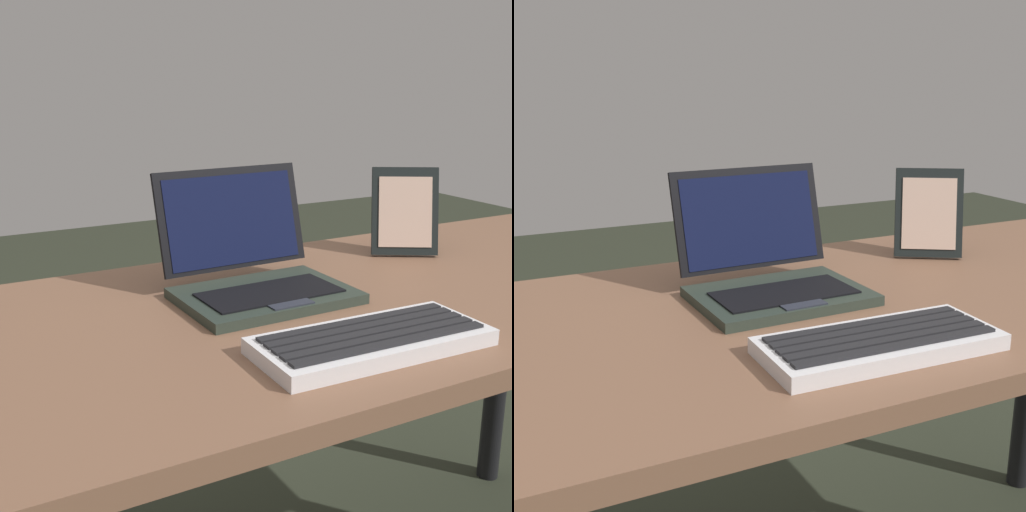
# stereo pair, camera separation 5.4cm
# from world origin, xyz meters

# --- Properties ---
(desk) EXTENTS (1.77, 0.69, 0.74)m
(desk) POSITION_xyz_m (0.00, 0.00, 0.65)
(desk) COLOR brown
(desk) RESTS_ON ground
(laptop_front) EXTENTS (0.28, 0.25, 0.21)m
(laptop_front) POSITION_xyz_m (-0.04, 0.07, 0.79)
(laptop_front) COLOR #273128
(laptop_front) RESTS_ON desk
(external_keyboard) EXTENTS (0.34, 0.15, 0.03)m
(external_keyboard) POSITION_xyz_m (-0.01, -0.21, 0.76)
(external_keyboard) COLOR silver
(external_keyboard) RESTS_ON desk
(photo_frame) EXTENTS (0.15, 0.12, 0.18)m
(photo_frame) POSITION_xyz_m (0.36, 0.16, 0.83)
(photo_frame) COLOR black
(photo_frame) RESTS_ON desk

